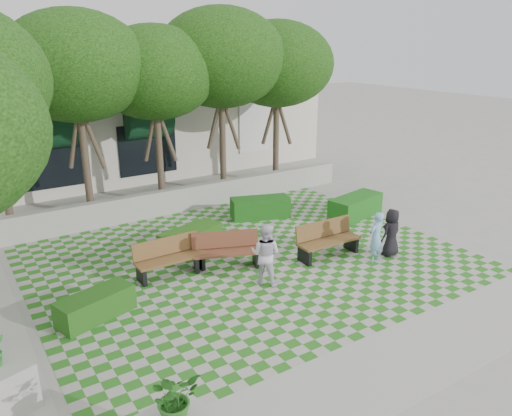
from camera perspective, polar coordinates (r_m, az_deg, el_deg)
ground at (r=13.97m, az=1.63°, el=-7.49°), size 90.00×90.00×0.00m
lawn at (r=14.72m, az=-0.58°, el=-6.02°), size 12.00×12.00×0.00m
sidewalk_south at (r=10.98m, az=16.25°, el=-16.40°), size 16.00×2.00×0.01m
retaining_wall at (r=18.86m, az=-9.07°, el=0.90°), size 15.00×0.36×0.90m
bench_east at (r=15.00m, az=8.14°, el=-3.63°), size 2.01×0.71×1.05m
bench_mid at (r=14.20m, az=-3.44°, el=-4.91°), size 2.01×1.29×1.00m
bench_west at (r=13.93m, az=-9.84°, el=-5.62°), size 1.95×0.67×1.02m
hedge_east at (r=18.48m, az=11.30°, el=0.18°), size 2.35×1.32×0.77m
hedge_midright at (r=18.06m, az=0.49°, el=0.04°), size 2.24×1.45×0.73m
hedge_midleft at (r=15.43m, az=-7.47°, el=-3.58°), size 2.14×1.36×0.70m
hedge_west at (r=12.37m, az=-17.86°, el=-10.59°), size 1.91×1.21×0.62m
planter_back at (r=10.19m, az=-26.99°, el=-17.57°), size 1.12×1.12×1.49m
person_blue at (r=14.81m, az=13.56°, el=-3.25°), size 0.61×0.45×1.51m
person_dark at (r=15.34m, az=15.20°, el=-2.73°), size 0.75×0.53×1.45m
person_white at (r=13.11m, az=1.10°, el=-5.29°), size 0.99×1.03×1.68m
tree_row at (r=17.10m, az=-15.45°, el=14.82°), size 17.70×13.40×7.41m
building at (r=25.92m, az=-14.68°, el=10.14°), size 18.00×8.92×5.15m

